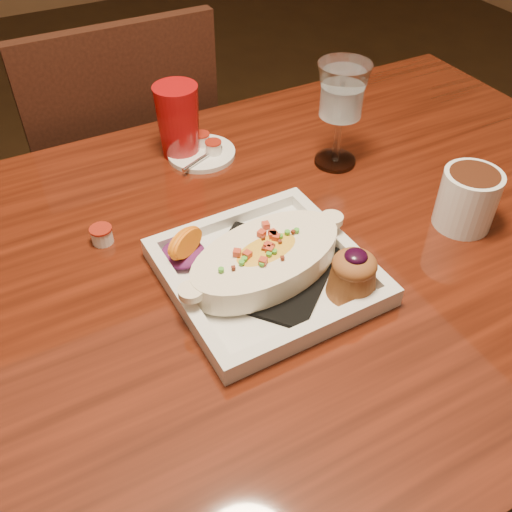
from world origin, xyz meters
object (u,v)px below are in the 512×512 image
saucer (201,151)px  table (240,308)px  chair_far (126,182)px  red_tumbler (178,121)px  goblet (342,97)px  coffee_mug (469,196)px  plate (272,265)px

saucer → table: bearing=-103.7°
chair_far → red_tumbler: size_ratio=7.06×
goblet → red_tumbler: 0.29m
chair_far → red_tumbler: bearing=97.6°
coffee_mug → saucer: (-0.28, 0.37, -0.04)m
chair_far → red_tumbler: chair_far is taller
saucer → red_tumbler: 0.07m
plate → saucer: (0.05, 0.35, -0.02)m
coffee_mug → goblet: (-0.08, 0.24, 0.08)m
plate → red_tumbler: red_tumbler is taller
plate → goblet: goblet is taller
plate → saucer: bearing=81.3°
table → saucer: 0.32m
coffee_mug → saucer: coffee_mug is taller
chair_far → coffee_mug: chair_far is taller
plate → chair_far: bearing=90.9°
table → goblet: goblet is taller
chair_far → goblet: (0.27, -0.47, 0.37)m
table → plate: bearing=-64.9°
plate → goblet: bearing=39.1°
goblet → red_tumbler: size_ratio=1.41×
red_tumbler → table: bearing=-97.5°
plate → coffee_mug: bearing=-5.9°
goblet → saucer: goblet is taller
goblet → red_tumbler: goblet is taller
coffee_mug → saucer: bearing=106.4°
table → goblet: 0.39m
goblet → plate: bearing=-139.7°
plate → red_tumbler: 0.37m
red_tumbler → saucer: bearing=-40.6°
goblet → saucer: size_ratio=1.49×
table → goblet: (0.27, 0.16, 0.23)m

